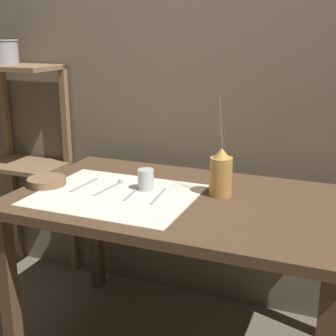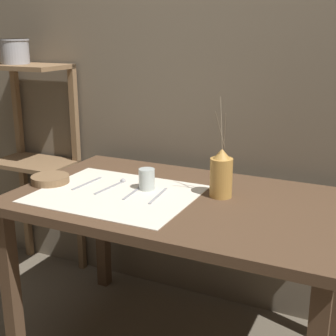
{
  "view_description": "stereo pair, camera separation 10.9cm",
  "coord_description": "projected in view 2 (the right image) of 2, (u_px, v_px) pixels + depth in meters",
  "views": [
    {
      "loc": [
        0.65,
        -1.72,
        1.43
      ],
      "look_at": [
        -0.05,
        0.0,
        0.88
      ],
      "focal_mm": 50.0,
      "sensor_mm": 36.0,
      "label": 1
    },
    {
      "loc": [
        0.75,
        -1.68,
        1.43
      ],
      "look_at": [
        -0.05,
        0.0,
        0.88
      ],
      "focal_mm": 50.0,
      "sensor_mm": 36.0,
      "label": 2
    }
  ],
  "objects": [
    {
      "name": "wooden_bowl",
      "position": [
        50.0,
        179.0,
        2.12
      ],
      "size": [
        0.17,
        0.17,
        0.04
      ],
      "color": "brown",
      "rests_on": "wooden_table"
    },
    {
      "name": "spoon_inner",
      "position": [
        117.0,
        184.0,
        2.1
      ],
      "size": [
        0.04,
        0.21,
        0.02
      ],
      "color": "#939399",
      "rests_on": "wooden_table"
    },
    {
      "name": "fork_outer",
      "position": [
        87.0,
        183.0,
        2.11
      ],
      "size": [
        0.03,
        0.2,
        0.0
      ],
      "color": "#939399",
      "rests_on": "wooden_table"
    },
    {
      "name": "pitcher_with_flowers",
      "position": [
        221.0,
        174.0,
        1.93
      ],
      "size": [
        0.09,
        0.09,
        0.41
      ],
      "color": "#B7843D",
      "rests_on": "wooden_table"
    },
    {
      "name": "wooden_shelf_unit",
      "position": [
        37.0,
        135.0,
        2.69
      ],
      "size": [
        0.46,
        0.29,
        1.24
      ],
      "color": "brown",
      "rests_on": "ground_plane"
    },
    {
      "name": "knife_center",
      "position": [
        158.0,
        196.0,
        1.95
      ],
      "size": [
        0.03,
        0.2,
        0.0
      ],
      "color": "#939399",
      "rests_on": "wooden_table"
    },
    {
      "name": "linen_cloth",
      "position": [
        116.0,
        194.0,
        1.99
      ],
      "size": [
        0.66,
        0.53,
        0.0
      ],
      "color": "beige",
      "rests_on": "wooden_table"
    },
    {
      "name": "spoon_outer",
      "position": [
        139.0,
        188.0,
        2.05
      ],
      "size": [
        0.03,
        0.21,
        0.02
      ],
      "color": "#939399",
      "rests_on": "wooden_table"
    },
    {
      "name": "metal_pot_large",
      "position": [
        15.0,
        51.0,
        2.55
      ],
      "size": [
        0.16,
        0.16,
        0.13
      ],
      "color": "#939399",
      "rests_on": "wooden_shelf_unit"
    },
    {
      "name": "glass_tumbler_near",
      "position": [
        147.0,
        179.0,
        2.03
      ],
      "size": [
        0.07,
        0.07,
        0.09
      ],
      "color": "#B7C1BC",
      "rests_on": "wooden_table"
    },
    {
      "name": "wooden_table",
      "position": [
        179.0,
        217.0,
        1.98
      ],
      "size": [
        1.39,
        0.84,
        0.76
      ],
      "color": "#4C3523",
      "rests_on": "ground_plane"
    },
    {
      "name": "stone_wall_back",
      "position": [
        224.0,
        78.0,
        2.28
      ],
      "size": [
        7.0,
        0.06,
        2.4
      ],
      "color": "#6B5E4C",
      "rests_on": "ground_plane"
    }
  ]
}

